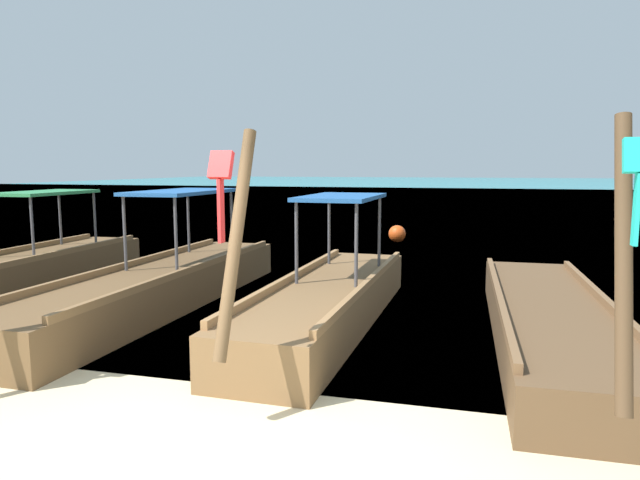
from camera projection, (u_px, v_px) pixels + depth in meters
name	position (u px, v px, depth m)	size (l,w,h in m)	color
sea_water	(454.00, 187.00, 63.35)	(120.00, 120.00, 0.00)	teal
longtail_boat_blue_ribbon	(22.00, 271.00, 10.51)	(1.37, 6.74, 2.60)	brown
longtail_boat_orange_ribbon	(158.00, 286.00, 9.30)	(1.40, 7.64, 2.65)	brown
longtail_boat_red_ribbon	(328.00, 300.00, 8.31)	(1.42, 6.52, 2.66)	brown
longtail_boat_turquoise_ribbon	(550.00, 322.00, 7.40)	(1.47, 6.73, 2.71)	brown
mooring_buoy_near	(397.00, 234.00, 17.32)	(0.52, 0.52, 0.52)	#EA5119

